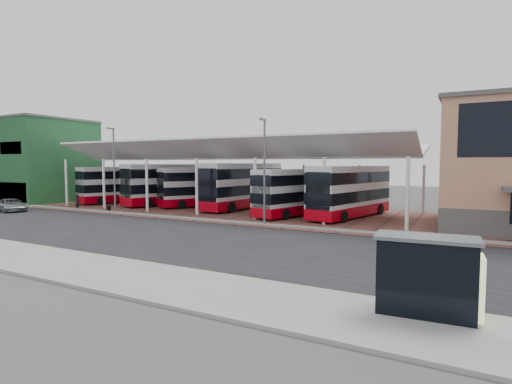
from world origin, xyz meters
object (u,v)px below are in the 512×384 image
at_px(bus_1, 170,184).
at_px(bus_4, 298,192).
at_px(bus_2, 206,187).
at_px(bus_3, 243,186).
at_px(bus_0, 123,185).
at_px(bus_shelter, 435,269).
at_px(bus_5, 351,192).
at_px(silver_car, 11,205).
at_px(pedestrian, 78,202).

distance_m(bus_1, bus_4, 16.61).
relative_size(bus_2, bus_3, 0.86).
height_order(bus_0, bus_shelter, bus_0).
distance_m(bus_2, bus_4, 11.97).
distance_m(bus_1, bus_3, 9.37).
relative_size(bus_3, bus_5, 1.05).
height_order(bus_1, bus_shelter, bus_1).
bearing_deg(bus_0, bus_3, 19.32).
bearing_deg(silver_car, pedestrian, -41.08).
bearing_deg(pedestrian, bus_5, -92.29).
xyz_separation_m(bus_0, bus_5, (27.93, -0.50, 0.08)).
xyz_separation_m(silver_car, pedestrian, (5.25, 3.53, 0.21)).
distance_m(bus_4, silver_car, 28.28).
bearing_deg(silver_car, bus_0, 0.90).
bearing_deg(bus_4, bus_2, -176.33).
height_order(bus_3, silver_car, bus_3).
bearing_deg(bus_1, bus_shelter, -22.01).
bearing_deg(bus_2, bus_shelter, -12.62).
bearing_deg(silver_car, bus_5, -55.09).
bearing_deg(bus_1, silver_car, -112.41).
relative_size(bus_3, pedestrian, 7.40).
relative_size(bus_0, bus_1, 0.93).
relative_size(silver_car, bus_shelter, 1.43).
relative_size(bus_4, bus_shelter, 3.39).
distance_m(bus_3, bus_5, 11.81).
bearing_deg(bus_shelter, bus_1, 138.22).
bearing_deg(bus_5, bus_3, -174.65).
bearing_deg(bus_3, bus_shelter, -43.41).
bearing_deg(pedestrian, silver_car, 105.01).
distance_m(bus_4, pedestrian, 22.14).
distance_m(bus_0, bus_1, 6.89).
height_order(bus_2, bus_5, bus_5).
relative_size(bus_1, bus_shelter, 3.74).
xyz_separation_m(bus_2, bus_3, (4.63, 0.07, 0.23)).
relative_size(bus_0, pedestrian, 6.79).
bearing_deg(bus_5, bus_2, -172.34).
distance_m(bus_3, bus_4, 7.50).
relative_size(bus_2, silver_car, 2.28).
bearing_deg(bus_0, bus_4, 12.49).
bearing_deg(bus_shelter, bus_0, 144.62).
bearing_deg(bus_2, bus_0, -144.70).
relative_size(bus_4, silver_car, 2.36).
bearing_deg(bus_4, bus_3, 176.39).
xyz_separation_m(bus_5, bus_shelter, (8.30, -21.80, -0.64)).
xyz_separation_m(bus_4, bus_shelter, (12.89, -20.96, -0.50)).
relative_size(bus_1, bus_4, 1.11).
height_order(bus_1, bus_4, bus_1).
bearing_deg(bus_4, pedestrian, -147.41).
bearing_deg(bus_2, bus_5, 25.69).
height_order(bus_4, bus_shelter, bus_4).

